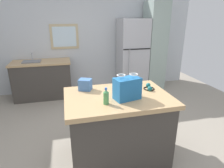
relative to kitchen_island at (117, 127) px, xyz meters
The scene contains 10 objects.
ground 0.57m from the kitchen_island, 96.12° to the left, with size 6.81×6.81×0.00m, color #9E9384.
back_wall 3.01m from the kitchen_island, 90.82° to the left, with size 5.67×0.13×2.56m.
kitchen_island is the anchor object (origin of this frame).
refrigerator 2.76m from the kitchen_island, 66.49° to the left, with size 0.70×0.68×1.83m.
tall_cabinet 3.08m from the kitchen_island, 55.93° to the left, with size 0.46×0.61×2.24m.
sink_counter 2.76m from the kitchen_island, 115.00° to the left, with size 1.33×0.67×1.07m.
shopping_bag 0.61m from the kitchen_island, 56.59° to the right, with size 0.34×0.25×0.31m.
small_box 0.72m from the kitchen_island, 141.46° to the left, with size 0.16×0.13×0.15m, color #4775B7.
bottle 0.62m from the kitchen_island, 133.62° to the right, with size 0.06×0.06×0.20m.
ear_defenders 0.69m from the kitchen_island, 13.67° to the left, with size 0.18×0.20×0.06m.
Camera 1 is at (-0.57, -2.44, 1.87)m, focal length 30.59 mm.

